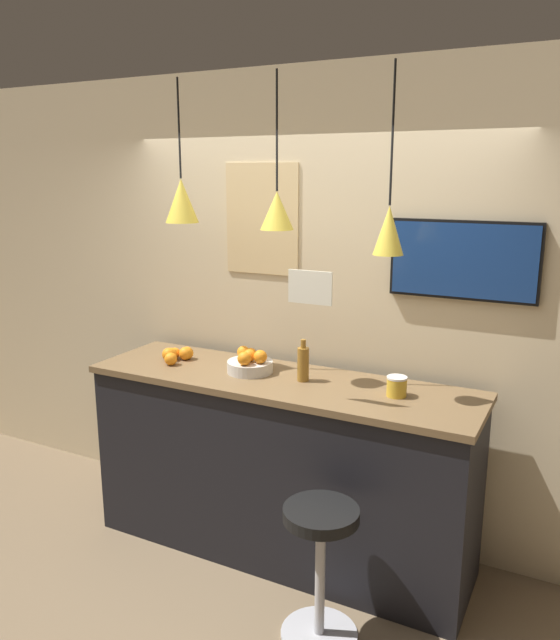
% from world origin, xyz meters
% --- Properties ---
extents(ground_plane, '(14.00, 14.00, 0.00)m').
position_xyz_m(ground_plane, '(0.00, 0.00, 0.00)').
color(ground_plane, '#756047').
extents(back_wall, '(8.00, 0.06, 2.90)m').
position_xyz_m(back_wall, '(0.00, 1.10, 1.45)').
color(back_wall, beige).
rests_on(back_wall, ground_plane).
extents(service_counter, '(2.33, 0.66, 1.11)m').
position_xyz_m(service_counter, '(0.00, 0.66, 0.56)').
color(service_counter, black).
rests_on(service_counter, ground_plane).
extents(bar_stool, '(0.39, 0.39, 0.71)m').
position_xyz_m(bar_stool, '(0.52, 0.08, 0.49)').
color(bar_stool, '#B7B7BC').
rests_on(bar_stool, ground_plane).
extents(fruit_bowl, '(0.27, 0.27, 0.15)m').
position_xyz_m(fruit_bowl, '(-0.21, 0.68, 1.17)').
color(fruit_bowl, beige).
rests_on(fruit_bowl, service_counter).
extents(orange_pile, '(0.17, 0.23, 0.09)m').
position_xyz_m(orange_pile, '(-0.75, 0.67, 1.15)').
color(orange_pile, orange).
rests_on(orange_pile, service_counter).
extents(juice_bottle, '(0.07, 0.07, 0.25)m').
position_xyz_m(juice_bottle, '(0.14, 0.68, 1.22)').
color(juice_bottle, olive).
rests_on(juice_bottle, service_counter).
extents(spread_jar, '(0.11, 0.11, 0.11)m').
position_xyz_m(spread_jar, '(0.69, 0.68, 1.17)').
color(spread_jar, gold).
rests_on(spread_jar, service_counter).
extents(pendant_lamp_left, '(0.19, 0.19, 0.81)m').
position_xyz_m(pendant_lamp_left, '(-0.63, 0.62, 2.12)').
color(pendant_lamp_left, black).
extents(pendant_lamp_middle, '(0.18, 0.18, 0.83)m').
position_xyz_m(pendant_lamp_middle, '(0.00, 0.62, 2.08)').
color(pendant_lamp_middle, black).
extents(pendant_lamp_right, '(0.15, 0.15, 0.93)m').
position_xyz_m(pendant_lamp_right, '(0.63, 0.62, 2.00)').
color(pendant_lamp_right, black).
extents(mounted_tv, '(0.80, 0.04, 0.43)m').
position_xyz_m(mounted_tv, '(0.92, 1.04, 1.81)').
color(mounted_tv, black).
extents(hanging_menu_board, '(0.24, 0.01, 0.17)m').
position_xyz_m(hanging_menu_board, '(0.30, 0.40, 1.72)').
color(hanging_menu_board, white).
extents(wall_poster, '(0.51, 0.01, 0.69)m').
position_xyz_m(wall_poster, '(-0.34, 1.06, 1.99)').
color(wall_poster, '#DBBC84').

